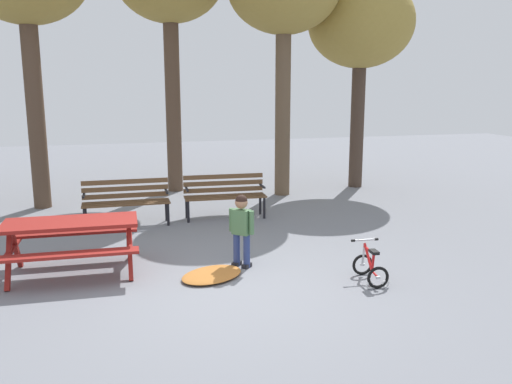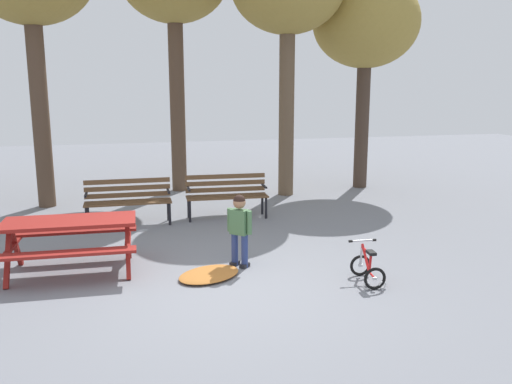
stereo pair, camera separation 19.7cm
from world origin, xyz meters
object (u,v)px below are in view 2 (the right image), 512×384
Objects in this scene: child_standing at (239,225)px; kids_bicycle at (368,268)px; park_bench_far_left at (128,198)px; park_bench_left at (226,192)px; picnic_table at (70,232)px.

child_standing is 1.90m from kids_bicycle.
park_bench_left is (1.90, 0.08, 0.00)m from park_bench_far_left.
park_bench_left is 2.96m from child_standing.
park_bench_left is at bearing 106.41° from kids_bicycle.
park_bench_far_left is 1.91m from park_bench_left.
picnic_table is 4.14m from kids_bicycle.
picnic_table is 2.38m from child_standing.
kids_bicycle is (1.17, -3.98, -0.31)m from park_bench_left.
picnic_table is at bearing -107.79° from park_bench_far_left.
park_bench_far_left is at bearing 128.26° from kids_bicycle.
park_bench_left is at bearing 83.00° from child_standing.
picnic_table is 3.77m from park_bench_left.
child_standing is (1.54, -2.86, 0.12)m from park_bench_far_left.
park_bench_far_left is at bearing -177.65° from park_bench_left.
picnic_table is 1.70× the size of child_standing.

